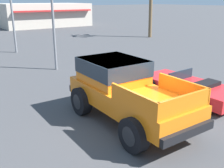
{
  "coord_description": "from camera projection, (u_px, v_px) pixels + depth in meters",
  "views": [
    {
      "loc": [
        -5.06,
        -6.01,
        3.94
      ],
      "look_at": [
        0.02,
        1.22,
        1.07
      ],
      "focal_mm": 42.0,
      "sensor_mm": 36.0,
      "label": 1
    }
  ],
  "objects": [
    {
      "name": "storefront_building",
      "position": [
        43.0,
        15.0,
        40.15
      ],
      "size": [
        12.66,
        8.63,
        3.35
      ],
      "color": "#BCB2A3",
      "rests_on": "ground_plane"
    },
    {
      "name": "orange_pickup_truck",
      "position": [
        123.0,
        87.0,
        8.77
      ],
      "size": [
        2.43,
        5.07,
        1.99
      ],
      "rotation": [
        0.0,
        0.0,
        -0.01
      ],
      "color": "orange",
      "rests_on": "ground_plane"
    },
    {
      "name": "ground_plane",
      "position": [
        133.0,
        124.0,
        8.66
      ],
      "size": [
        320.0,
        320.0,
        0.0
      ],
      "primitive_type": "plane",
      "color": "#424244"
    },
    {
      "name": "red_convertible_car",
      "position": [
        189.0,
        88.0,
        10.89
      ],
      "size": [
        2.02,
        4.2,
        1.07
      ],
      "rotation": [
        0.0,
        0.0,
        0.03
      ],
      "color": "red",
      "rests_on": "ground_plane"
    }
  ]
}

